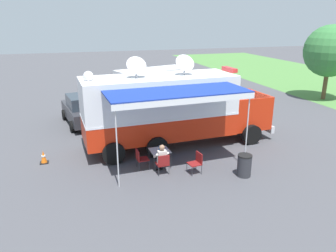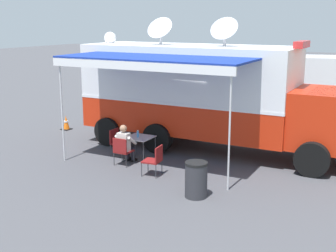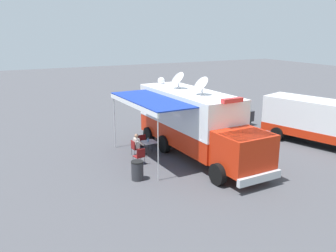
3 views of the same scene
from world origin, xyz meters
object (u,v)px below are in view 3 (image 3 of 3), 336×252
Objects in this scene: seated_responder at (138,144)px; traffic_cone at (145,126)px; folding_chair_at_table at (135,147)px; car_behind_truck at (224,115)px; folding_chair_beside_table at (143,141)px; folding_table at (149,143)px; support_truck at (317,122)px; water_bottle at (148,140)px; folding_chair_spare_by_truck at (140,155)px; command_truck at (195,122)px; trash_bin at (137,170)px.

seated_responder is 2.16× the size of traffic_cone.
folding_chair_at_table is 5.36m from traffic_cone.
folding_chair_beside_table is at bearing 15.16° from car_behind_truck.
car_behind_truck reaches higher than seated_responder.
seated_responder is at bearing 51.67° from folding_chair_beside_table.
traffic_cone is (-1.80, -4.78, -0.39)m from folding_table.
support_truck is at bearing 164.74° from folding_chair_at_table.
car_behind_truck reaches higher than traffic_cone.
folding_chair_beside_table is (-0.02, -0.83, -0.32)m from water_bottle.
command_truck is at bearing 178.17° from folding_chair_spare_by_truck.
folding_chair_spare_by_truck reaches higher than folding_table.
traffic_cone is at bearing -110.63° from folding_table.
folding_chair_beside_table is 2.35m from folding_chair_spare_by_truck.
water_bottle is at bearing 88.39° from folding_chair_beside_table.
traffic_cone is (-2.60, -4.68, -0.23)m from folding_chair_at_table.
trash_bin is (1.28, 3.08, -0.20)m from seated_responder.
folding_table is at bearing 152.32° from water_bottle.
folding_chair_at_table and folding_chair_spare_by_truck have the same top height.
folding_chair_at_table is 1.37m from folding_chair_spare_by_truck.
folding_table is 1.65m from folding_chair_spare_by_truck.
folding_chair_spare_by_truck is (3.23, -0.10, -1.43)m from command_truck.
trash_bin is at bearing 57.52° from folding_table.
seated_responder is (-0.19, -0.01, 0.14)m from folding_chair_at_table.
traffic_cone is 11.09m from support_truck.
trash_bin is (1.87, 3.82, -0.06)m from folding_chair_beside_table.
support_truck reaches higher than folding_chair_spare_by_truck.
trash_bin is at bearing 0.84° from support_truck.
folding_chair_spare_by_truck is at bearing 49.48° from folding_table.
folding_chair_spare_by_truck is at bearing -1.83° from command_truck.
water_bottle reaches higher than folding_chair_beside_table.
command_truck is 16.54× the size of traffic_cone.
trash_bin is 10.63m from car_behind_truck.
car_behind_truck is (-8.11, -4.01, 0.37)m from folding_chair_spare_by_truck.
folding_chair_at_table is 0.23m from seated_responder.
folding_chair_spare_by_truck is 0.12× the size of support_truck.
folding_chair_spare_by_truck is at bearing 71.33° from seated_responder.
folding_chair_beside_table is 1.00× the size of folding_chair_spare_by_truck.
command_truck is 7.82m from support_truck.
command_truck is 3.54m from folding_chair_spare_by_truck.
folding_chair_at_table is 0.20× the size of car_behind_truck.
water_bottle is (0.05, -0.02, 0.16)m from folding_table.
support_truck is at bearing 171.89° from folding_chair_spare_by_truck.
command_truck is 3.59m from folding_chair_at_table.
command_truck reaches higher than support_truck.
command_truck is 3.42m from folding_chair_beside_table.
trash_bin is at bearing 64.44° from folding_chair_spare_by_truck.
folding_chair_spare_by_truck is 1.91m from trash_bin.
trash_bin reaches higher than folding_chair_spare_by_truck.
folding_chair_beside_table is at bearing 65.13° from traffic_cone.
command_truck is at bearing 148.01° from water_bottle.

